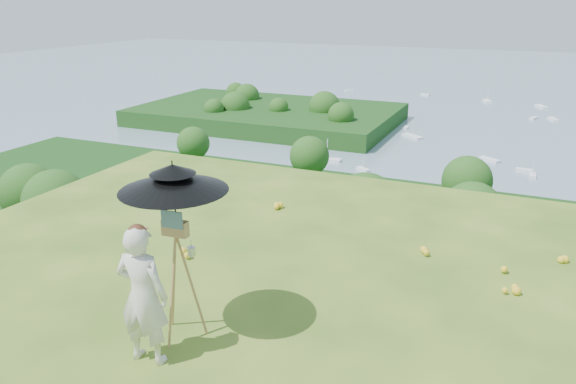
% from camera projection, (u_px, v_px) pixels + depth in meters
% --- Properties ---
extents(ground, '(14.00, 14.00, 0.00)m').
position_uv_depth(ground, '(267.00, 330.00, 7.44)').
color(ground, '#3C651D').
rests_on(ground, ground).
extents(shoreline_tier, '(170.00, 28.00, 8.00)m').
position_uv_depth(shoreline_tier, '(487.00, 280.00, 84.12)').
color(shoreline_tier, gray).
rests_on(shoreline_tier, bay_water).
extents(bay_water, '(700.00, 700.00, 0.00)m').
position_uv_depth(bay_water, '(526.00, 97.00, 226.13)').
color(bay_water, '#7790AA').
rests_on(bay_water, ground).
extents(peninsula, '(90.00, 60.00, 12.00)m').
position_uv_depth(peninsula, '(267.00, 107.00, 179.50)').
color(peninsula, '#113E12').
rests_on(peninsula, bay_water).
extents(slope_trees, '(110.00, 50.00, 6.00)m').
position_uv_depth(slope_trees, '(469.00, 264.00, 42.63)').
color(slope_trees, '#284C17').
rests_on(slope_trees, forest_slope).
extents(harbor_town, '(110.00, 22.00, 5.00)m').
position_uv_depth(harbor_town, '(492.00, 241.00, 81.98)').
color(harbor_town, silver).
rests_on(harbor_town, shoreline_tier).
extents(moored_boats, '(140.00, 140.00, 0.70)m').
position_uv_depth(moored_boats, '(471.00, 135.00, 162.46)').
color(moored_boats, white).
rests_on(moored_boats, bay_water).
extents(wildflowers, '(10.00, 10.50, 0.12)m').
position_uv_depth(wildflowers, '(275.00, 317.00, 7.64)').
color(wildflowers, yellow).
rests_on(wildflowers, ground).
extents(painter, '(0.68, 0.48, 1.76)m').
position_uv_depth(painter, '(143.00, 295.00, 6.56)').
color(painter, white).
rests_on(painter, ground).
extents(field_easel, '(0.71, 0.71, 1.76)m').
position_uv_depth(field_easel, '(179.00, 275.00, 7.05)').
color(field_easel, '#AD7848').
rests_on(field_easel, ground).
extents(sun_umbrella, '(1.52, 1.52, 0.92)m').
position_uv_depth(sun_umbrella, '(174.00, 197.00, 6.74)').
color(sun_umbrella, black).
rests_on(sun_umbrella, field_easel).
extents(painter_cap, '(0.22, 0.27, 0.10)m').
position_uv_depth(painter_cap, '(136.00, 230.00, 6.28)').
color(painter_cap, '#CC7070').
rests_on(painter_cap, painter).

